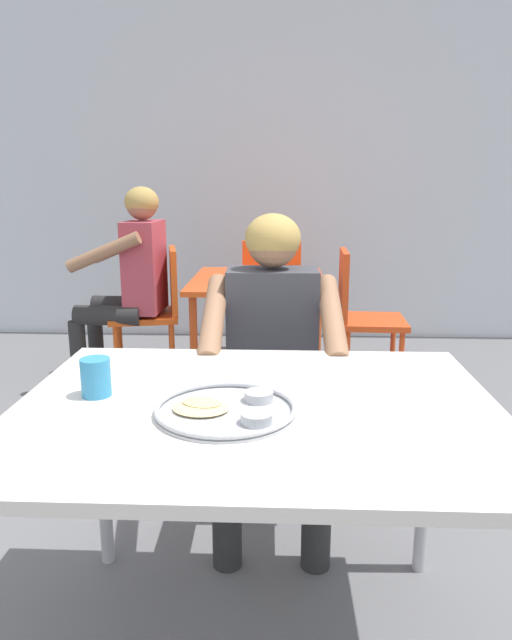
% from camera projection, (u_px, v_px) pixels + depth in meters
% --- Properties ---
extents(back_wall, '(12.00, 0.12, 3.40)m').
position_uv_depth(back_wall, '(283.00, 127.00, 4.57)').
color(back_wall, silver).
rests_on(back_wall, ground).
extents(table_foreground, '(1.18, 0.92, 0.75)m').
position_uv_depth(table_foreground, '(257.00, 430.00, 1.42)').
color(table_foreground, silver).
rests_on(table_foreground, ground).
extents(thali_tray, '(0.33, 0.33, 0.03)m').
position_uv_depth(thali_tray, '(227.00, 408.00, 1.34)').
color(thali_tray, '#B7BABF').
rests_on(thali_tray, table_foreground).
extents(drinking_cup, '(0.07, 0.07, 0.10)m').
position_uv_depth(drinking_cup, '(96.00, 376.00, 1.45)').
color(drinking_cup, '#338CBF').
rests_on(drinking_cup, table_foreground).
extents(chair_foreground, '(0.39, 0.45, 0.88)m').
position_uv_depth(chair_foreground, '(272.00, 376.00, 2.37)').
color(chair_foreground, silver).
rests_on(chair_foreground, ground).
extents(diner_foreground, '(0.49, 0.56, 1.16)m').
position_uv_depth(diner_foreground, '(272.00, 344.00, 2.10)').
color(diner_foreground, '#2B2B2B').
rests_on(diner_foreground, ground).
extents(table_background_red, '(0.81, 0.93, 0.70)m').
position_uv_depth(table_background_red, '(258.00, 291.00, 3.54)').
color(table_background_red, '#E04C19').
rests_on(table_background_red, ground).
extents(chair_red_left, '(0.49, 0.48, 0.87)m').
position_uv_depth(chair_red_left, '(156.00, 306.00, 3.64)').
color(chair_red_left, '#D04E18').
rests_on(chair_red_left, ground).
extents(chair_red_right, '(0.41, 0.42, 0.88)m').
position_uv_depth(chair_red_right, '(360.00, 310.00, 3.51)').
color(chair_red_right, '#D84619').
rests_on(chair_red_right, ground).
extents(chair_red_far, '(0.46, 0.47, 0.88)m').
position_uv_depth(chair_red_far, '(270.00, 291.00, 4.16)').
color(chair_red_far, '#E3501A').
rests_on(chair_red_far, ground).
extents(patron_background, '(0.56, 0.51, 1.25)m').
position_uv_depth(patron_background, '(131.00, 271.00, 3.55)').
color(patron_background, '#262626').
rests_on(patron_background, ground).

